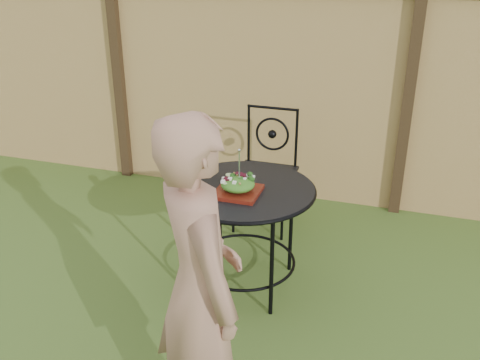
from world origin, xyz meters
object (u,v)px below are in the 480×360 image
Objects in this scene: patio_chair at (267,166)px; diner at (200,287)px; salad_plate at (238,192)px; patio_table at (244,207)px.

diner reaches higher than patio_chair.
salad_plate is (-0.18, 1.07, -0.05)m from diner.
salad_plate is at bearing -30.33° from diner.
patio_chair is 3.52× the size of salad_plate.
patio_table is 3.42× the size of salad_plate.
patio_chair reaches higher than salad_plate.
diner is (0.26, -2.07, 0.29)m from patio_chair.
diner is 5.85× the size of salad_plate.
diner is at bearing -81.76° from patio_table.
patio_table is at bearing 85.04° from salad_plate.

